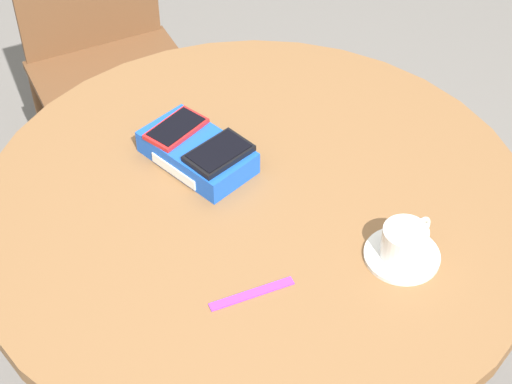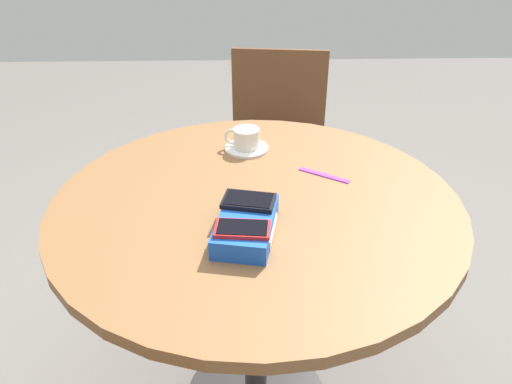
# 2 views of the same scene
# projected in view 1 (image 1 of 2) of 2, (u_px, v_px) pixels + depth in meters

# --- Properties ---
(round_table) EXTENTS (1.03, 1.03, 0.79)m
(round_table) POSITION_uv_depth(u_px,v_px,m) (256.00, 248.00, 1.66)
(round_table) COLOR #2D2D2D
(round_table) RESTS_ON ground_plane
(phone_box) EXTENTS (0.23, 0.16, 0.05)m
(phone_box) POSITION_uv_depth(u_px,v_px,m) (197.00, 152.00, 1.62)
(phone_box) COLOR blue
(phone_box) RESTS_ON round_table
(phone_red) EXTENTS (0.08, 0.12, 0.01)m
(phone_red) POSITION_uv_depth(u_px,v_px,m) (176.00, 128.00, 1.63)
(phone_red) COLOR red
(phone_red) RESTS_ON phone_box
(phone_black) EXTENTS (0.10, 0.13, 0.01)m
(phone_black) POSITION_uv_depth(u_px,v_px,m) (219.00, 153.00, 1.58)
(phone_black) COLOR black
(phone_black) RESTS_ON phone_box
(saucer) EXTENTS (0.13, 0.13, 0.01)m
(saucer) POSITION_uv_depth(u_px,v_px,m) (402.00, 256.00, 1.46)
(saucer) COLOR silver
(saucer) RESTS_ON round_table
(coffee_cup) EXTENTS (0.08, 0.11, 0.06)m
(coffee_cup) POSITION_uv_depth(u_px,v_px,m) (405.00, 241.00, 1.44)
(coffee_cup) COLOR silver
(coffee_cup) RESTS_ON saucer
(lanyard_strap) EXTENTS (0.10, 0.13, 0.00)m
(lanyard_strap) POSITION_uv_depth(u_px,v_px,m) (252.00, 294.00, 1.40)
(lanyard_strap) COLOR purple
(lanyard_strap) RESTS_ON round_table
(chair_near_window) EXTENTS (0.58, 0.58, 0.90)m
(chair_near_window) POSITION_uv_depth(u_px,v_px,m) (110.00, 67.00, 2.38)
(chair_near_window) COLOR brown
(chair_near_window) RESTS_ON ground_plane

